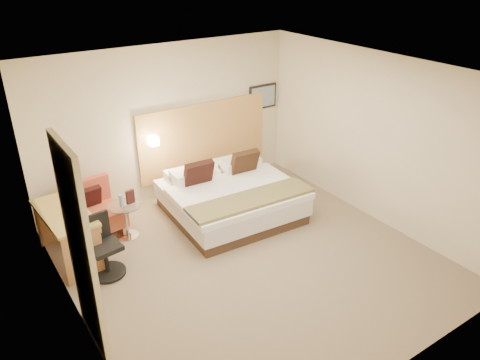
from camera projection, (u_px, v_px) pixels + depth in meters
floor at (250, 259)px, 6.79m from camera, size 4.80×5.00×0.02m
ceiling at (252, 73)px, 5.59m from camera, size 4.80×5.00×0.02m
wall_back at (167, 123)px, 8.06m from camera, size 4.80×0.02×2.70m
wall_front at (407, 272)px, 4.33m from camera, size 4.80×0.02×2.70m
wall_left at (67, 230)px, 4.99m from camera, size 0.02×5.00×2.70m
wall_right at (375, 138)px, 7.40m from camera, size 0.02×5.00×2.70m
headboard_panel at (204, 137)px, 8.56m from camera, size 2.60×0.04×1.30m
art_frame at (263, 97)px, 8.99m from camera, size 0.62×0.03×0.47m
art_canvas at (263, 97)px, 8.97m from camera, size 0.54×0.01×0.39m
lamp_arm at (152, 140)px, 7.91m from camera, size 0.02×0.12×0.02m
lamp_shade at (153, 141)px, 7.86m from camera, size 0.15×0.15×0.15m
curtain at (80, 249)px, 4.88m from camera, size 0.06×0.90×2.42m
bottle_a at (121, 201)px, 7.01m from camera, size 0.07×0.07×0.20m
menu_folder at (130, 197)px, 7.10m from camera, size 0.14×0.08×0.22m
bed at (230, 197)px, 7.81m from camera, size 2.10×2.06×0.98m
lounge_chair at (94, 212)px, 7.36m from camera, size 0.84×0.76×0.81m
side_table at (126, 219)px, 7.19m from camera, size 0.60×0.60×0.55m
desk at (67, 221)px, 6.54m from camera, size 0.66×1.29×0.78m
desk_chair at (104, 251)px, 6.35m from camera, size 0.55×0.55×0.87m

